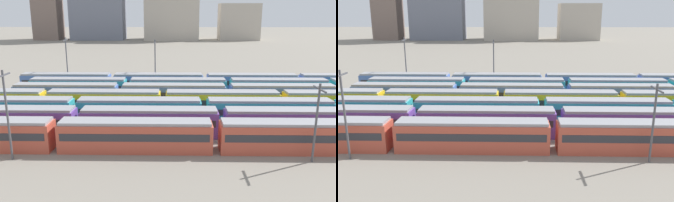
% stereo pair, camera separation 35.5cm
% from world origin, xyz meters
% --- Properties ---
extents(ground_plane, '(600.00, 600.00, 0.00)m').
position_xyz_m(ground_plane, '(0.00, 15.60, 0.00)').
color(ground_plane, gray).
extents(train_track_0, '(55.80, 3.06, 3.75)m').
position_xyz_m(train_track_0, '(14.18, 0.00, 1.90)').
color(train_track_0, '#BC4C38').
rests_on(train_track_0, ground_plane).
extents(train_track_1, '(55.80, 3.06, 3.75)m').
position_xyz_m(train_track_1, '(15.44, 5.20, 1.90)').
color(train_track_1, '#6B429E').
rests_on(train_track_1, ground_plane).
extents(train_track_2, '(93.60, 3.06, 3.75)m').
position_xyz_m(train_track_2, '(32.50, 10.40, 1.90)').
color(train_track_2, teal).
rests_on(train_track_2, ground_plane).
extents(train_track_3, '(93.60, 3.06, 3.75)m').
position_xyz_m(train_track_3, '(26.34, 15.60, 1.90)').
color(train_track_3, yellow).
rests_on(train_track_3, ground_plane).
extents(train_track_4, '(93.60, 3.06, 3.75)m').
position_xyz_m(train_track_4, '(37.46, 20.80, 1.90)').
color(train_track_4, '#4C70BC').
rests_on(train_track_4, ground_plane).
extents(train_track_5, '(74.70, 3.06, 3.75)m').
position_xyz_m(train_track_5, '(28.83, 26.00, 1.90)').
color(train_track_5, teal).
rests_on(train_track_5, ground_plane).
extents(train_track_6, '(112.50, 3.06, 3.75)m').
position_xyz_m(train_track_6, '(43.79, 31.20, 1.90)').
color(train_track_6, '#4C70BC').
rests_on(train_track_6, ground_plane).
extents(catenary_pole_0, '(0.24, 3.20, 10.11)m').
position_xyz_m(catenary_pole_0, '(0.59, -2.81, 5.60)').
color(catenary_pole_0, '#4C4C51').
rests_on(catenary_pole_0, ground_plane).
extents(catenary_pole_1, '(0.24, 3.20, 10.78)m').
position_xyz_m(catenary_pole_1, '(-4.05, 34.30, 5.95)').
color(catenary_pole_1, '#4C4C51').
rests_on(catenary_pole_1, ground_plane).
extents(catenary_pole_2, '(0.24, 3.20, 8.79)m').
position_xyz_m(catenary_pole_2, '(33.95, -2.83, 4.92)').
color(catenary_pole_2, '#4C4C51').
rests_on(catenary_pole_2, ground_plane).
extents(catenary_pole_3, '(0.24, 3.20, 10.29)m').
position_xyz_m(catenary_pole_3, '(14.61, 34.25, 5.70)').
color(catenary_pole_3, '#4C4C51').
rests_on(catenary_pole_3, ground_plane).
extents(distant_building_0, '(14.22, 12.96, 42.22)m').
position_xyz_m(distant_building_0, '(-52.89, 162.45, 21.11)').
color(distant_building_0, '#7A665B').
rests_on(distant_building_0, ground_plane).
extents(distant_building_2, '(29.46, 21.04, 34.55)m').
position_xyz_m(distant_building_2, '(16.83, 162.45, 17.27)').
color(distant_building_2, '#B2A899').
rests_on(distant_building_2, ground_plane).
extents(distant_building_3, '(21.96, 14.76, 19.83)m').
position_xyz_m(distant_building_3, '(54.30, 162.45, 9.91)').
color(distant_building_3, '#B2A899').
rests_on(distant_building_3, ground_plane).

